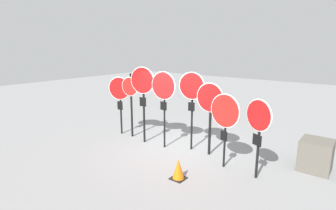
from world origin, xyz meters
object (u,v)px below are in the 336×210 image
Objects in this scene: stop_sign_5 at (210,105)px; stop_sign_7 at (259,122)px; stop_sign_3 at (163,91)px; traffic_cone_0 at (178,169)px; storage_crate at (316,155)px; stop_sign_2 at (143,88)px; stop_sign_4 at (192,92)px; stop_sign_6 at (225,115)px; stop_sign_0 at (120,93)px; stop_sign_1 at (130,94)px.

stop_sign_7 is at bearing -18.39° from stop_sign_5.
stop_sign_3 is 3.16m from stop_sign_7.
traffic_cone_0 is (-1.52, -1.22, -1.22)m from stop_sign_7.
stop_sign_3 is 4.72× the size of traffic_cone_0.
storage_crate is (4.25, 1.28, -1.48)m from stop_sign_3.
stop_sign_4 is (1.66, 0.45, -0.03)m from stop_sign_2.
stop_sign_6 is 1.01× the size of stop_sign_7.
stop_sign_3 reaches higher than stop_sign_6.
stop_sign_7 is 2.30m from traffic_cone_0.
stop_sign_2 is at bearing -156.66° from stop_sign_7.
storage_crate is at bearing -10.29° from stop_sign_0.
stop_sign_7 is (5.31, -0.27, -0.12)m from stop_sign_0.
stop_sign_3 is at bearing -13.17° from stop_sign_1.
traffic_cone_0 is at bearing -40.10° from stop_sign_2.
stop_sign_1 is at bearing -173.15° from stop_sign_6.
stop_sign_2 is 1.04× the size of stop_sign_4.
traffic_cone_0 is 3.77m from storage_crate.
stop_sign_3 reaches higher than storage_crate.
stop_sign_0 is 3.01m from stop_sign_4.
traffic_cone_0 is (3.24, -1.52, -1.36)m from stop_sign_1.
stop_sign_7 is at bearing -23.72° from stop_sign_0.
stop_sign_6 reaches higher than storage_crate.
stop_sign_7 is at bearing -12.73° from stop_sign_1.
stop_sign_3 is at bearing -164.46° from stop_sign_5.
stop_sign_7 reaches higher than traffic_cone_0.
stop_sign_0 is at bearing -169.52° from storage_crate.
stop_sign_4 is 3.85m from storage_crate.
stop_sign_1 is 4.37× the size of traffic_cone_0.
stop_sign_4 is at bearing -2.30° from stop_sign_1.
stop_sign_2 is at bearing 151.18° from traffic_cone_0.
traffic_cone_0 is at bearing -42.32° from stop_sign_0.
storage_crate is at bearing 3.26° from stop_sign_2.
stop_sign_1 reaches higher than storage_crate.
storage_crate is at bearing 18.28° from stop_sign_5.
stop_sign_7 is 3.85× the size of traffic_cone_0.
stop_sign_6 is (3.83, -0.24, -0.12)m from stop_sign_1.
stop_sign_6 is at bearing -145.63° from storage_crate.
stop_sign_5 is at bearing -4.04° from stop_sign_1.
stop_sign_2 is 3.12× the size of storage_crate.
stop_sign_3 is (1.63, -0.11, 0.28)m from stop_sign_1.
stop_sign_1 is 3.83m from traffic_cone_0.
traffic_cone_0 is (3.79, -1.50, -1.34)m from stop_sign_0.
stop_sign_3 is 2.99× the size of storage_crate.
stop_sign_4 is at bearing -165.79° from storage_crate.
stop_sign_2 reaches higher than traffic_cone_0.
stop_sign_6 is at bearing -12.68° from stop_sign_2.
traffic_cone_0 is (0.81, -1.81, -1.63)m from stop_sign_4.
stop_sign_2 reaches higher than stop_sign_1.
stop_sign_3 reaches higher than stop_sign_1.
stop_sign_4 is (2.43, 0.29, 0.27)m from stop_sign_1.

